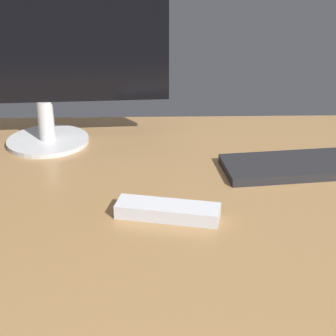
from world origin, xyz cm
name	(u,v)px	position (x,y,z in cm)	size (l,w,h in cm)	color
desk	(157,193)	(0.00, 0.00, 1.00)	(140.00, 84.00, 2.00)	olive
monitor	(39,51)	(-25.77, 24.13, 23.93)	(57.45, 19.17, 39.32)	#B7B7B7
keyboard	(304,165)	(31.12, 8.04, 2.91)	(34.13, 12.71, 1.82)	black
tv_remote	(168,211)	(1.84, -11.20, 3.24)	(18.35, 5.18, 2.48)	#B7B7BC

